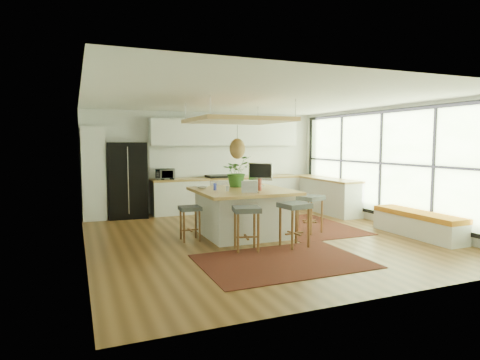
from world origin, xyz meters
name	(u,v)px	position (x,y,z in m)	size (l,w,h in m)	color
floor	(259,236)	(0.00, 0.00, 0.00)	(7.00, 7.00, 0.00)	#533517
ceiling	(259,100)	(0.00, 0.00, 2.70)	(7.00, 7.00, 0.00)	white
wall_back	(206,162)	(0.00, 3.50, 1.35)	(6.50, 6.50, 0.00)	silver
wall_front	(385,187)	(0.00, -3.50, 1.35)	(6.50, 6.50, 0.00)	silver
wall_left	(83,174)	(-3.25, 0.00, 1.35)	(7.00, 7.00, 0.00)	silver
wall_right	(388,166)	(3.25, 0.00, 1.35)	(7.00, 7.00, 0.00)	silver
window_wall	(387,164)	(3.22, 0.00, 1.40)	(0.10, 6.20, 2.60)	black
pantry	(93,174)	(-2.95, 3.18, 1.12)	(0.55, 0.60, 2.25)	silver
back_counter_base	(228,195)	(0.55, 3.18, 0.44)	(4.20, 0.60, 0.88)	silver
back_counter_top	(228,178)	(0.55, 3.18, 0.90)	(4.24, 0.64, 0.05)	olive
backsplash	(225,161)	(0.55, 3.48, 1.35)	(4.20, 0.02, 0.80)	white
upper_cabinets	(226,133)	(0.55, 3.32, 2.15)	(4.20, 0.34, 0.70)	silver
range	(220,193)	(0.30, 3.18, 0.50)	(0.76, 0.62, 1.00)	#A5A5AA
right_counter_base	(325,196)	(2.93, 2.00, 0.44)	(0.60, 2.50, 0.88)	silver
right_counter_top	(326,179)	(2.93, 2.00, 0.90)	(0.64, 2.54, 0.05)	olive
window_bench	(418,224)	(2.95, -1.20, 0.25)	(0.52, 2.00, 0.50)	silver
ceiling_panel	(237,134)	(-0.30, 0.40, 2.05)	(1.86, 1.86, 0.80)	olive
rug_near	(283,261)	(-0.38, -1.71, 0.01)	(2.60, 1.80, 0.01)	black
rug_right	(306,226)	(1.41, 0.49, 0.01)	(1.80, 2.60, 0.01)	black
fridge	(128,181)	(-2.15, 3.16, 0.93)	(0.94, 0.73, 1.88)	black
island	(243,212)	(-0.24, 0.25, 0.47)	(1.85, 1.85, 0.93)	olive
stool_near_left	(246,230)	(-0.65, -0.89, 0.35)	(0.46, 0.46, 0.77)	#404647
stool_near_right	(294,227)	(0.25, -0.98, 0.35)	(0.47, 0.47, 0.80)	#404647
stool_right_front	(310,216)	(1.11, -0.11, 0.35)	(0.46, 0.46, 0.78)	#404647
stool_right_back	(288,210)	(1.03, 0.68, 0.35)	(0.40, 0.40, 0.67)	#404647
stool_left_side	(190,222)	(-1.36, 0.19, 0.35)	(0.39, 0.39, 0.66)	#404647
laptop	(250,186)	(-0.33, -0.31, 1.05)	(0.31, 0.33, 0.23)	#A5A5AA
monitor	(260,174)	(0.36, 0.69, 1.19)	(0.55, 0.20, 0.51)	#A5A5AA
microwave	(165,173)	(-1.21, 3.16, 1.09)	(0.49, 0.27, 0.33)	#A5A5AA
island_plant	(236,175)	(-0.17, 0.78, 1.19)	(0.59, 0.66, 0.51)	#1E4C19
island_bowl	(202,187)	(-0.96, 0.70, 0.96)	(0.21, 0.21, 0.05)	white
island_bottle_0	(215,185)	(-0.79, 0.35, 1.03)	(0.07, 0.07, 0.19)	#2C36B0
island_bottle_1	(227,186)	(-0.64, 0.10, 1.03)	(0.07, 0.07, 0.19)	#BABDC1
island_bottle_2	(260,186)	(0.01, -0.05, 1.03)	(0.07, 0.07, 0.19)	#A54237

